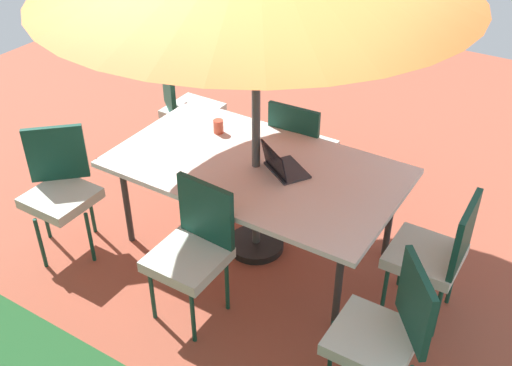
% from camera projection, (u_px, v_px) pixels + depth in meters
% --- Properties ---
extents(ground_plane, '(10.00, 10.00, 0.02)m').
position_uv_depth(ground_plane, '(256.00, 248.00, 4.85)').
color(ground_plane, '#9E4C38').
extents(dining_table, '(2.11, 1.20, 0.77)m').
position_uv_depth(dining_table, '(256.00, 171.00, 4.44)').
color(dining_table, white).
rests_on(dining_table, ground_plane).
extents(chair_southeast, '(0.58, 0.59, 0.98)m').
position_uv_depth(chair_southeast, '(186.00, 106.00, 5.67)').
color(chair_southeast, silver).
rests_on(chair_southeast, ground_plane).
extents(chair_west, '(0.46, 0.46, 0.98)m').
position_uv_depth(chair_west, '(436.00, 252.00, 3.95)').
color(chair_west, silver).
rests_on(chair_west, ground_plane).
extents(chair_north, '(0.46, 0.47, 0.98)m').
position_uv_depth(chair_north, '(193.00, 247.00, 3.99)').
color(chair_north, silver).
rests_on(chair_north, ground_plane).
extents(chair_south, '(0.46, 0.47, 0.98)m').
position_uv_depth(chair_south, '(300.00, 146.00, 5.06)').
color(chair_south, silver).
rests_on(chair_south, ground_plane).
extents(chair_northwest, '(0.58, 0.58, 0.98)m').
position_uv_depth(chair_northwest, '(385.00, 331.00, 3.39)').
color(chair_northwest, silver).
rests_on(chair_northwest, ground_plane).
extents(chair_northeast, '(0.59, 0.59, 0.98)m').
position_uv_depth(chair_northeast, '(60.00, 186.00, 4.57)').
color(chair_northeast, silver).
rests_on(chair_northeast, ground_plane).
extents(laptop, '(0.40, 0.38, 0.21)m').
position_uv_depth(laptop, '(282.00, 167.00, 4.31)').
color(laptop, '#2D2D33').
rests_on(laptop, dining_table).
extents(cup, '(0.08, 0.08, 0.11)m').
position_uv_depth(cup, '(218.00, 126.00, 4.78)').
color(cup, '#CC4C33').
rests_on(cup, dining_table).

